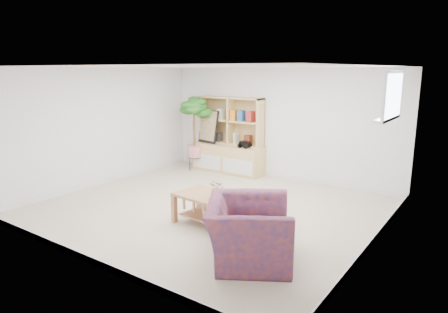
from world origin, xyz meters
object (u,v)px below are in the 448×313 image
Objects in this scene: coffee_table at (212,211)px; floor_tree at (194,134)px; storage_unit at (228,135)px; armchair at (249,227)px.

floor_tree is at bearing 139.10° from coffee_table.
coffee_table is at bearing -59.79° from storage_unit.
armchair is (2.71, -3.50, -0.43)m from storage_unit.
coffee_table is 3.61m from floor_tree.
floor_tree reaches higher than storage_unit.
coffee_table is 1.00× the size of armchair.
storage_unit reaches higher than coffee_table.
floor_tree reaches higher than armchair.
coffee_table is at bearing 27.71° from armchair.
storage_unit is 3.38m from coffee_table.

